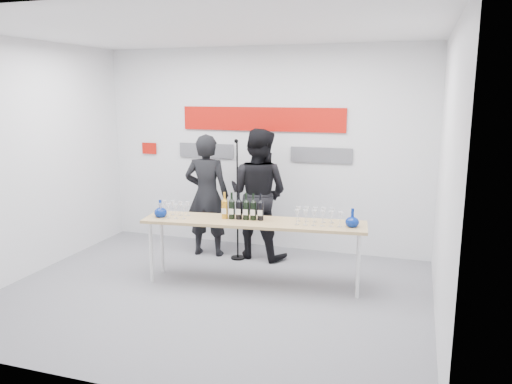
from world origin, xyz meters
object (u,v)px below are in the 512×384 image
Objects in this scene: presenter_right at (258,194)px; mic_stand at (238,223)px; tasting_table at (253,226)px; presenter_left at (207,195)px.

mic_stand is (-0.24, -0.19, -0.40)m from presenter_right.
mic_stand is at bearing 48.70° from presenter_right.
mic_stand reaches higher than tasting_table.
tasting_table is 1.61× the size of mic_stand.
tasting_table is at bearing 131.60° from presenter_left.
presenter_left is (-1.00, 0.89, 0.13)m from tasting_table.
mic_stand is (0.49, -0.05, -0.36)m from presenter_left.
presenter_right is at bearing 40.11° from mic_stand.
presenter_right is at bearing -175.84° from presenter_left.
tasting_table is at bearing -56.96° from mic_stand.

